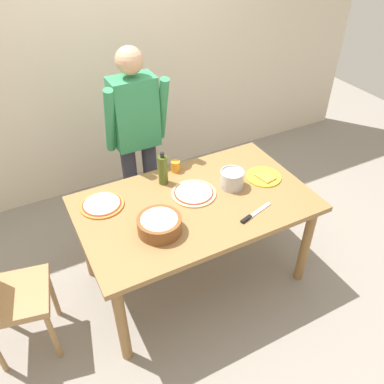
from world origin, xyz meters
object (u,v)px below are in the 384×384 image
at_px(popcorn_bowl, 159,223).
at_px(person_cook, 137,134).
at_px(pizza_raw_on_board, 194,193).
at_px(steel_pot, 232,179).
at_px(dining_table, 195,212).
at_px(plate_with_slice, 264,177).
at_px(pizza_cooked_on_tray, 102,204).
at_px(cup_orange, 176,166).
at_px(chef_knife, 253,215).
at_px(chair_wooden_left, 0,292).
at_px(olive_oil_bottle, 163,170).

bearing_deg(popcorn_bowl, person_cook, 76.78).
height_order(pizza_raw_on_board, steel_pot, steel_pot).
bearing_deg(person_cook, dining_table, -80.98).
xyz_separation_m(plate_with_slice, popcorn_bowl, (-0.92, -0.17, 0.05)).
distance_m(pizza_raw_on_board, pizza_cooked_on_tray, 0.64).
distance_m(person_cook, cup_orange, 0.42).
relative_size(pizza_raw_on_board, chef_knife, 1.10).
height_order(pizza_cooked_on_tray, cup_orange, cup_orange).
height_order(pizza_raw_on_board, cup_orange, cup_orange).
relative_size(dining_table, person_cook, 0.99).
distance_m(chair_wooden_left, cup_orange, 1.44).
distance_m(person_cook, olive_oil_bottle, 0.46).
xyz_separation_m(pizza_raw_on_board, olive_oil_bottle, (-0.13, 0.22, 0.10)).
distance_m(dining_table, chair_wooden_left, 1.33).
bearing_deg(cup_orange, pizza_cooked_on_tray, -167.42).
relative_size(chair_wooden_left, pizza_raw_on_board, 3.01).
distance_m(plate_with_slice, olive_oil_bottle, 0.75).
height_order(person_cook, pizza_cooked_on_tray, person_cook).
bearing_deg(dining_table, steel_pot, 6.48).
height_order(pizza_raw_on_board, pizza_cooked_on_tray, same).
xyz_separation_m(person_cook, cup_orange, (0.16, -0.36, -0.14)).
bearing_deg(popcorn_bowl, dining_table, 24.39).
distance_m(cup_orange, chef_knife, 0.74).
distance_m(dining_table, steel_pot, 0.35).
bearing_deg(pizza_raw_on_board, steel_pot, -8.92).
relative_size(pizza_cooked_on_tray, steel_pot, 1.72).
relative_size(person_cook, plate_with_slice, 6.23).
relative_size(olive_oil_bottle, cup_orange, 3.01).
distance_m(dining_table, olive_oil_bottle, 0.38).
distance_m(popcorn_bowl, steel_pot, 0.68).
height_order(popcorn_bowl, steel_pot, steel_pot).
bearing_deg(steel_pot, plate_with_slice, -4.63).
bearing_deg(chef_knife, cup_orange, 107.66).
bearing_deg(plate_with_slice, chef_knife, -135.21).
bearing_deg(pizza_cooked_on_tray, pizza_raw_on_board, -16.32).
bearing_deg(pizza_cooked_on_tray, plate_with_slice, -11.90).
bearing_deg(olive_oil_bottle, chair_wooden_left, -166.95).
xyz_separation_m(dining_table, pizza_raw_on_board, (0.03, 0.08, 0.10)).
bearing_deg(steel_pot, pizza_raw_on_board, 171.08).
relative_size(pizza_raw_on_board, cup_orange, 3.71).
bearing_deg(dining_table, pizza_raw_on_board, 69.46).
xyz_separation_m(pizza_raw_on_board, plate_with_slice, (0.55, -0.07, -0.00)).
bearing_deg(dining_table, popcorn_bowl, -155.61).
xyz_separation_m(person_cook, steel_pot, (0.44, -0.72, -0.11)).
height_order(plate_with_slice, steel_pot, steel_pot).
distance_m(pizza_raw_on_board, cup_orange, 0.32).
bearing_deg(steel_pot, olive_oil_bottle, 147.34).
bearing_deg(chair_wooden_left, olive_oil_bottle, 13.05).
distance_m(chair_wooden_left, steel_pot, 1.66).
height_order(pizza_cooked_on_tray, olive_oil_bottle, olive_oil_bottle).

